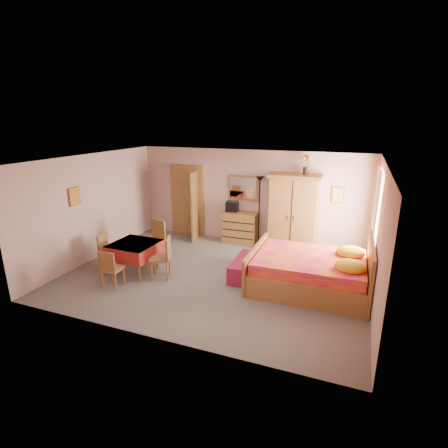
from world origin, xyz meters
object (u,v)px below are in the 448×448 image
at_px(chair_south, 113,268).
at_px(chair_east, 160,258).
at_px(wall_mirror, 243,188).
at_px(chair_north, 153,242).
at_px(bed, 310,262).
at_px(sunflower_vase, 306,164).
at_px(chest_of_drawers, 240,228).
at_px(dining_table, 135,258).
at_px(stereo, 232,206).
at_px(wardrobe, 293,214).
at_px(chair_west, 110,252).
at_px(floor_lamp, 259,212).
at_px(bench, 245,267).

distance_m(chair_south, chair_east, 1.02).
bearing_deg(wall_mirror, chair_east, -106.70).
relative_size(chair_south, chair_north, 0.81).
bearing_deg(bed, sunflower_vase, 102.67).
bearing_deg(chair_east, chest_of_drawers, -38.22).
height_order(dining_table, chair_south, chair_south).
relative_size(wall_mirror, dining_table, 0.91).
relative_size(stereo, wardrobe, 0.15).
height_order(wall_mirror, chair_south, wall_mirror).
bearing_deg(wardrobe, bed, -70.22).
bearing_deg(wall_mirror, chair_west, -127.07).
relative_size(stereo, chair_west, 0.38).
relative_size(dining_table, chair_east, 1.04).
distance_m(wardrobe, chair_east, 3.65).
distance_m(chest_of_drawers, chair_south, 3.87).
xyz_separation_m(chair_south, chair_east, (0.69, 0.75, 0.05)).
height_order(chest_of_drawers, floor_lamp, floor_lamp).
height_order(wall_mirror, bench, wall_mirror).
bearing_deg(dining_table, chair_south, -91.58).
xyz_separation_m(floor_lamp, chair_west, (-2.82, -2.80, -0.55)).
xyz_separation_m(wall_mirror, bed, (2.21, -2.26, -0.99)).
height_order(bed, bench, bed).
relative_size(dining_table, chair_west, 1.18).
bearing_deg(dining_table, chair_west, -178.57).
height_order(wardrobe, bench, wardrobe).
bearing_deg(stereo, chair_west, -126.70).
bearing_deg(chair_east, wall_mirror, -36.99).
relative_size(bed, chair_south, 2.88).
distance_m(bench, dining_table, 2.50).
bearing_deg(stereo, chair_east, -103.92).
height_order(floor_lamp, bed, floor_lamp).
bearing_deg(chair_south, bed, 17.86).
bearing_deg(chair_south, chair_east, 44.07).
xyz_separation_m(wall_mirror, chair_west, (-2.29, -2.97, -1.14)).
height_order(stereo, sunflower_vase, sunflower_vase).
bearing_deg(dining_table, bed, 10.32).
relative_size(floor_lamp, sunflower_vase, 3.88).
xyz_separation_m(wall_mirror, wardrobe, (1.48, -0.30, -0.52)).
bearing_deg(chair_east, bed, -96.79).
bearing_deg(chair_west, floor_lamp, 128.28).
xyz_separation_m(stereo, dining_table, (-1.35, -2.73, -0.69)).
height_order(wall_mirror, chair_east, wall_mirror).
bearing_deg(wardrobe, chair_south, -132.79).
xyz_separation_m(chest_of_drawers, chair_east, (-0.93, -2.77, 0.02)).
distance_m(bed, chair_south, 4.10).
xyz_separation_m(stereo, sunflower_vase, (1.96, 0.02, 1.26)).
height_order(chest_of_drawers, stereo, stereo).
relative_size(dining_table, chair_north, 0.94).
bearing_deg(chair_north, dining_table, 106.59).
xyz_separation_m(floor_lamp, wardrobe, (0.95, -0.13, 0.07)).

